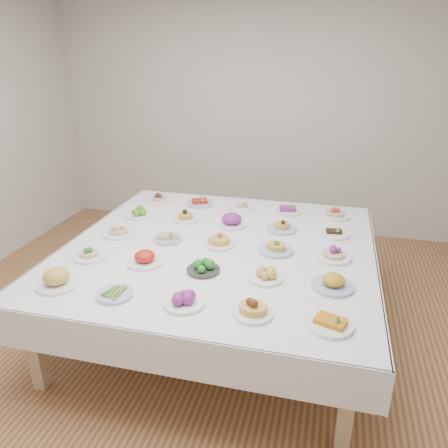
% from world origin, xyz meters
% --- Properties ---
extents(room_envelope, '(5.02, 5.02, 2.81)m').
position_xyz_m(room_envelope, '(0.00, 0.00, 1.83)').
color(room_envelope, '#A27043').
rests_on(room_envelope, ground).
extents(display_table, '(2.43, 2.43, 0.75)m').
position_xyz_m(display_table, '(0.21, 0.16, 0.69)').
color(display_table, white).
rests_on(display_table, ground).
extents(dish_0, '(0.27, 0.27, 0.16)m').
position_xyz_m(dish_0, '(-0.67, -0.72, 0.83)').
color(dish_0, white).
rests_on(dish_0, display_table).
extents(dish_1, '(0.23, 0.23, 0.05)m').
position_xyz_m(dish_1, '(-0.24, -0.74, 0.77)').
color(dish_1, '#4C66B2').
rests_on(dish_1, display_table).
extents(dish_2, '(0.26, 0.26, 0.12)m').
position_xyz_m(dish_2, '(0.22, -0.72, 0.80)').
color(dish_2, white).
rests_on(dish_2, display_table).
extents(dish_3, '(0.24, 0.24, 0.13)m').
position_xyz_m(dish_3, '(0.65, -0.73, 0.81)').
color(dish_3, white).
rests_on(dish_3, display_table).
extents(dish_4, '(0.26, 0.26, 0.11)m').
position_xyz_m(dish_4, '(1.10, -0.73, 0.80)').
color(dish_4, white).
rests_on(dish_4, display_table).
extents(dish_5, '(0.25, 0.25, 0.12)m').
position_xyz_m(dish_5, '(-0.69, -0.29, 0.81)').
color(dish_5, white).
rests_on(dish_5, display_table).
extents(dish_6, '(0.26, 0.26, 0.14)m').
position_xyz_m(dish_6, '(-0.24, -0.27, 0.81)').
color(dish_6, white).
rests_on(dish_6, display_table).
extents(dish_7, '(0.23, 0.23, 0.11)m').
position_xyz_m(dish_7, '(0.21, -0.28, 0.80)').
color(dish_7, '#2F2D2A').
rests_on(dish_7, display_table).
extents(dish_8, '(0.24, 0.24, 0.11)m').
position_xyz_m(dish_8, '(0.65, -0.28, 0.80)').
color(dish_8, white).
rests_on(dish_8, display_table).
extents(dish_9, '(0.27, 0.27, 0.14)m').
position_xyz_m(dish_9, '(1.11, -0.29, 0.81)').
color(dish_9, '#4C66B2').
rests_on(dish_9, display_table).
extents(dish_10, '(0.26, 0.26, 0.15)m').
position_xyz_m(dish_10, '(-0.67, 0.16, 0.82)').
color(dish_10, white).
rests_on(dish_10, display_table).
extents(dish_11, '(0.23, 0.23, 0.11)m').
position_xyz_m(dish_11, '(-0.23, 0.16, 0.80)').
color(dish_11, '#4C66B2').
rests_on(dish_11, display_table).
extents(dish_12, '(0.27, 0.25, 0.16)m').
position_xyz_m(dish_12, '(0.21, 0.17, 0.83)').
color(dish_12, white).
rests_on(dish_12, display_table).
extents(dish_13, '(0.27, 0.27, 0.14)m').
position_xyz_m(dish_13, '(0.66, 0.17, 0.81)').
color(dish_13, '#4C66B2').
rests_on(dish_13, display_table).
extents(dish_14, '(0.27, 0.27, 0.15)m').
position_xyz_m(dish_14, '(1.10, 0.15, 0.82)').
color(dish_14, white).
rests_on(dish_14, display_table).
extents(dish_15, '(0.24, 0.24, 0.11)m').
position_xyz_m(dish_15, '(-0.69, 0.60, 0.80)').
color(dish_15, white).
rests_on(dish_15, display_table).
extents(dish_16, '(0.23, 0.23, 0.12)m').
position_xyz_m(dish_16, '(-0.23, 0.62, 0.80)').
color(dish_16, white).
rests_on(dish_16, display_table).
extents(dish_17, '(0.26, 0.26, 0.15)m').
position_xyz_m(dish_17, '(0.21, 0.60, 0.82)').
color(dish_17, white).
rests_on(dish_17, display_table).
extents(dish_18, '(0.26, 0.26, 0.13)m').
position_xyz_m(dish_18, '(0.65, 0.61, 0.81)').
color(dish_18, '#4C66B2').
rests_on(dish_18, display_table).
extents(dish_19, '(0.25, 0.25, 0.10)m').
position_xyz_m(dish_19, '(1.10, 0.61, 0.79)').
color(dish_19, white).
rests_on(dish_19, display_table).
extents(dish_20, '(0.26, 0.26, 0.13)m').
position_xyz_m(dish_20, '(-0.67, 1.05, 0.81)').
color(dish_20, white).
rests_on(dish_20, display_table).
extents(dish_21, '(0.26, 0.26, 0.12)m').
position_xyz_m(dish_21, '(-0.23, 1.06, 0.80)').
color(dish_21, '#4C66B2').
rests_on(dish_21, display_table).
extents(dish_22, '(0.24, 0.24, 0.09)m').
position_xyz_m(dish_22, '(0.20, 1.05, 0.79)').
color(dish_22, white).
rests_on(dish_22, display_table).
extents(dish_23, '(0.26, 0.26, 0.12)m').
position_xyz_m(dish_23, '(0.65, 1.05, 0.80)').
color(dish_23, white).
rests_on(dish_23, display_table).
extents(dish_24, '(0.27, 0.27, 0.15)m').
position_xyz_m(dish_24, '(1.09, 1.05, 0.82)').
color(dish_24, white).
rests_on(dish_24, display_table).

